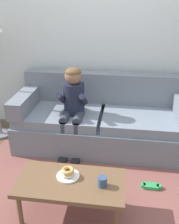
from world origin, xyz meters
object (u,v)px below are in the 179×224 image
object	(u,v)px
person_child	(73,103)
toy_controller	(151,187)
coffee_table	(71,185)
mug	(102,182)
couch	(102,121)
donut	(68,174)

from	to	relation	value
person_child	toy_controller	size ratio (longest dim) A/B	4.87
coffee_table	toy_controller	distance (m)	0.96
mug	person_child	bearing A→B (deg)	112.90
toy_controller	coffee_table	bearing A→B (deg)	-147.70
coffee_table	couch	bearing A→B (deg)	83.84
person_child	mug	bearing A→B (deg)	-67.10
couch	person_child	xyz separation A→B (m)	(-0.35, -0.20, 0.34)
toy_controller	couch	bearing A→B (deg)	126.38
person_child	mug	size ratio (longest dim) A/B	12.24
mug	coffee_table	bearing A→B (deg)	175.45
coffee_table	mug	world-z (taller)	mug
coffee_table	toy_controller	world-z (taller)	coffee_table
donut	toy_controller	world-z (taller)	donut
mug	toy_controller	distance (m)	0.81
couch	mug	xyz separation A→B (m)	(0.14, -1.35, 0.11)
couch	mug	world-z (taller)	couch
mug	toy_controller	size ratio (longest dim) A/B	0.40
person_child	toy_controller	bearing A→B (deg)	-33.82
donut	mug	xyz separation A→B (m)	(0.32, -0.08, 0.01)
person_child	toy_controller	world-z (taller)	person_child
coffee_table	mug	size ratio (longest dim) A/B	10.73
couch	donut	size ratio (longest dim) A/B	18.50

